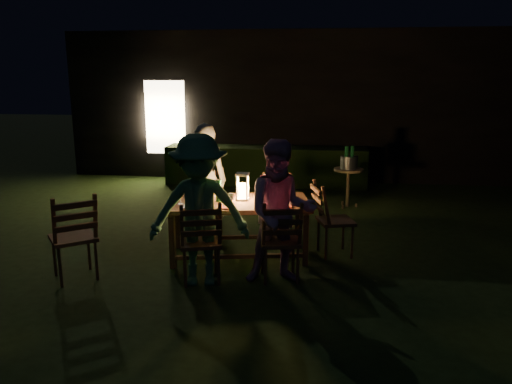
# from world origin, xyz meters

# --- Properties ---
(garden_envelope) EXTENTS (40.00, 40.00, 3.20)m
(garden_envelope) POSITION_xyz_m (-0.01, 6.15, 1.58)
(garden_envelope) COLOR black
(garden_envelope) RESTS_ON ground
(dining_table) EXTENTS (1.91, 1.20, 0.74)m
(dining_table) POSITION_xyz_m (-0.35, -0.55, 0.66)
(dining_table) COLOR #442816
(dining_table) RESTS_ON ground
(chair_near_left) EXTENTS (0.57, 0.59, 1.01)m
(chair_near_left) POSITION_xyz_m (-0.65, -1.39, 0.30)
(chair_near_left) COLOR #442816
(chair_near_left) RESTS_ON ground
(chair_near_right) EXTENTS (0.53, 0.56, 1.00)m
(chair_near_right) POSITION_xyz_m (0.24, -1.22, 0.30)
(chair_near_right) COLOR #442816
(chair_near_right) RESTS_ON ground
(chair_far_left) EXTENTS (0.49, 0.52, 1.03)m
(chair_far_left) POSITION_xyz_m (-0.94, 0.12, 0.31)
(chair_far_left) COLOR #442816
(chair_far_left) RESTS_ON ground
(chair_far_right) EXTENTS (0.45, 0.48, 0.94)m
(chair_far_right) POSITION_xyz_m (0.05, 0.31, 0.28)
(chair_far_right) COLOR #442816
(chair_far_right) RESTS_ON ground
(chair_end) EXTENTS (0.58, 0.56, 1.00)m
(chair_end) POSITION_xyz_m (0.86, -0.32, 0.30)
(chair_end) COLOR #442816
(chair_end) RESTS_ON ground
(chair_spare) EXTENTS (0.69, 0.70, 1.07)m
(chair_spare) POSITION_xyz_m (-2.09, -1.52, 0.32)
(chair_spare) COLOR #442816
(chair_spare) RESTS_ON ground
(person_house_side) EXTENTS (0.66, 0.50, 1.65)m
(person_house_side) POSITION_xyz_m (-0.95, 0.17, 0.82)
(person_house_side) COLOR beige
(person_house_side) RESTS_ON ground
(person_opp_right) EXTENTS (0.89, 0.75, 1.63)m
(person_opp_right) POSITION_xyz_m (0.25, -1.27, 0.81)
(person_opp_right) COLOR #B77EA1
(person_opp_right) RESTS_ON ground
(person_opp_left) EXTENTS (1.19, 0.82, 1.69)m
(person_opp_left) POSITION_xyz_m (-0.64, -1.44, 0.85)
(person_opp_left) COLOR #3A744A
(person_opp_left) RESTS_ON ground
(lantern) EXTENTS (0.16, 0.16, 0.35)m
(lantern) POSITION_xyz_m (-0.31, -0.49, 0.90)
(lantern) COLOR white
(lantern) RESTS_ON dining_table
(plate_far_left) EXTENTS (0.25, 0.25, 0.01)m
(plate_far_left) POSITION_xyz_m (-0.93, -0.44, 0.75)
(plate_far_left) COLOR white
(plate_far_left) RESTS_ON dining_table
(plate_near_left) EXTENTS (0.25, 0.25, 0.01)m
(plate_near_left) POSITION_xyz_m (-0.85, -0.87, 0.75)
(plate_near_left) COLOR white
(plate_near_left) RESTS_ON dining_table
(plate_far_right) EXTENTS (0.25, 0.25, 0.01)m
(plate_far_right) POSITION_xyz_m (0.05, -0.25, 0.75)
(plate_far_right) COLOR white
(plate_far_right) RESTS_ON dining_table
(plate_near_right) EXTENTS (0.25, 0.25, 0.01)m
(plate_near_right) POSITION_xyz_m (0.13, -0.68, 0.75)
(plate_near_right) COLOR white
(plate_near_right) RESTS_ON dining_table
(wineglass_a) EXTENTS (0.06, 0.06, 0.18)m
(wineglass_a) POSITION_xyz_m (-0.70, -0.33, 0.83)
(wineglass_a) COLOR #59070F
(wineglass_a) RESTS_ON dining_table
(wineglass_b) EXTENTS (0.06, 0.06, 0.18)m
(wineglass_b) POSITION_xyz_m (-1.04, -0.80, 0.83)
(wineglass_b) COLOR #59070F
(wineglass_b) RESTS_ON dining_table
(wineglass_c) EXTENTS (0.06, 0.06, 0.18)m
(wineglass_c) POSITION_xyz_m (-0.00, -0.77, 0.83)
(wineglass_c) COLOR #59070F
(wineglass_c) RESTS_ON dining_table
(wineglass_d) EXTENTS (0.06, 0.06, 0.18)m
(wineglass_d) POSITION_xyz_m (0.22, -0.26, 0.83)
(wineglass_d) COLOR #59070F
(wineglass_d) RESTS_ON dining_table
(wineglass_e) EXTENTS (0.06, 0.06, 0.18)m
(wineglass_e) POSITION_xyz_m (-0.39, -0.86, 0.83)
(wineglass_e) COLOR silver
(wineglass_e) RESTS_ON dining_table
(bottle_table) EXTENTS (0.07, 0.07, 0.28)m
(bottle_table) POSITION_xyz_m (-0.60, -0.60, 0.88)
(bottle_table) COLOR #0F471E
(bottle_table) RESTS_ON dining_table
(napkin_left) EXTENTS (0.18, 0.14, 0.01)m
(napkin_left) POSITION_xyz_m (-0.44, -0.89, 0.74)
(napkin_left) COLOR red
(napkin_left) RESTS_ON dining_table
(napkin_right) EXTENTS (0.18, 0.14, 0.01)m
(napkin_right) POSITION_xyz_m (0.25, -0.74, 0.74)
(napkin_right) COLOR red
(napkin_right) RESTS_ON dining_table
(phone) EXTENTS (0.14, 0.07, 0.01)m
(phone) POSITION_xyz_m (-0.90, -0.96, 0.74)
(phone) COLOR black
(phone) RESTS_ON dining_table
(side_table) EXTENTS (0.51, 0.51, 0.69)m
(side_table) POSITION_xyz_m (1.14, 2.12, 0.61)
(side_table) COLOR olive
(side_table) RESTS_ON ground
(ice_bucket) EXTENTS (0.30, 0.30, 0.22)m
(ice_bucket) POSITION_xyz_m (1.14, 2.12, 0.80)
(ice_bucket) COLOR #A5A8AD
(ice_bucket) RESTS_ON side_table
(bottle_bucket_a) EXTENTS (0.07, 0.07, 0.32)m
(bottle_bucket_a) POSITION_xyz_m (1.09, 2.08, 0.85)
(bottle_bucket_a) COLOR #0F471E
(bottle_bucket_a) RESTS_ON side_table
(bottle_bucket_b) EXTENTS (0.07, 0.07, 0.32)m
(bottle_bucket_b) POSITION_xyz_m (1.19, 2.16, 0.85)
(bottle_bucket_b) COLOR #0F471E
(bottle_bucket_b) RESTS_ON side_table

